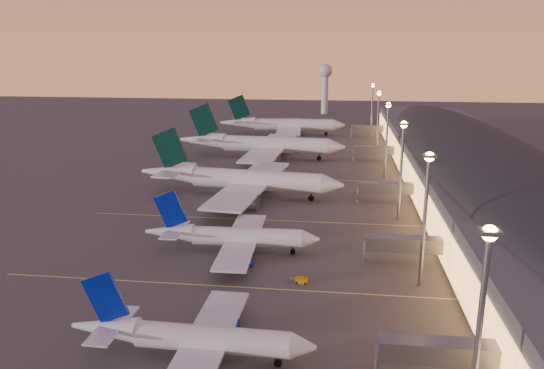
{
  "coord_description": "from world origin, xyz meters",
  "views": [
    {
      "loc": [
        19.76,
        -95.3,
        44.25
      ],
      "look_at": [
        2.0,
        45.0,
        7.0
      ],
      "focal_mm": 35.0,
      "sensor_mm": 36.0,
      "label": 1
    }
  ],
  "objects_px": {
    "airliner_wide_far": "(283,125)",
    "baggage_tug_b": "(417,354)",
    "baggage_tug_c": "(299,280)",
    "airliner_wide_near": "(239,179)",
    "airliner_wide_mid": "(261,144)",
    "radar_tower": "(325,80)",
    "airliner_narrow_south": "(191,338)",
    "airliner_narrow_north": "(232,237)"
  },
  "relations": [
    {
      "from": "airliner_wide_far",
      "to": "airliner_narrow_south",
      "type": "bearing_deg",
      "value": -90.99
    },
    {
      "from": "airliner_wide_near",
      "to": "airliner_wide_mid",
      "type": "relative_size",
      "value": 0.93
    },
    {
      "from": "airliner_narrow_south",
      "to": "baggage_tug_c",
      "type": "xyz_separation_m",
      "value": [
        13.57,
        27.54,
        -2.91
      ]
    },
    {
      "from": "airliner_wide_mid",
      "to": "radar_tower",
      "type": "relative_size",
      "value": 2.1
    },
    {
      "from": "radar_tower",
      "to": "airliner_narrow_south",
      "type": "bearing_deg",
      "value": -92.05
    },
    {
      "from": "airliner_wide_near",
      "to": "airliner_wide_mid",
      "type": "distance_m",
      "value": 56.16
    },
    {
      "from": "airliner_narrow_south",
      "to": "radar_tower",
      "type": "bearing_deg",
      "value": 89.19
    },
    {
      "from": "baggage_tug_c",
      "to": "airliner_narrow_south",
      "type": "bearing_deg",
      "value": -108.74
    },
    {
      "from": "airliner_narrow_north",
      "to": "airliner_wide_mid",
      "type": "bearing_deg",
      "value": 93.13
    },
    {
      "from": "radar_tower",
      "to": "baggage_tug_b",
      "type": "relative_size",
      "value": 8.73
    },
    {
      "from": "airliner_narrow_north",
      "to": "airliner_wide_near",
      "type": "height_order",
      "value": "airliner_wide_near"
    },
    {
      "from": "airliner_wide_near",
      "to": "baggage_tug_b",
      "type": "bearing_deg",
      "value": -56.26
    },
    {
      "from": "radar_tower",
      "to": "baggage_tug_c",
      "type": "height_order",
      "value": "radar_tower"
    },
    {
      "from": "airliner_wide_mid",
      "to": "baggage_tug_c",
      "type": "relative_size",
      "value": 19.24
    },
    {
      "from": "baggage_tug_b",
      "to": "baggage_tug_c",
      "type": "height_order",
      "value": "baggage_tug_b"
    },
    {
      "from": "airliner_wide_near",
      "to": "baggage_tug_c",
      "type": "relative_size",
      "value": 17.9
    },
    {
      "from": "airliner_narrow_north",
      "to": "airliner_wide_mid",
      "type": "xyz_separation_m",
      "value": [
        -8.27,
        100.46,
        2.03
      ]
    },
    {
      "from": "airliner_wide_near",
      "to": "airliner_wide_far",
      "type": "bearing_deg",
      "value": 96.04
    },
    {
      "from": "airliner_narrow_north",
      "to": "airliner_wide_near",
      "type": "xyz_separation_m",
      "value": [
        -6.64,
        44.32,
        1.64
      ]
    },
    {
      "from": "baggage_tug_b",
      "to": "baggage_tug_c",
      "type": "distance_m",
      "value": 29.69
    },
    {
      "from": "airliner_wide_near",
      "to": "airliner_wide_mid",
      "type": "bearing_deg",
      "value": 98.21
    },
    {
      "from": "radar_tower",
      "to": "baggage_tug_b",
      "type": "xyz_separation_m",
      "value": [
        22.19,
        -284.41,
        -21.4
      ]
    },
    {
      "from": "airliner_narrow_south",
      "to": "radar_tower",
      "type": "xyz_separation_m",
      "value": [
        10.35,
        289.1,
        18.5
      ]
    },
    {
      "from": "radar_tower",
      "to": "airliner_wide_mid",
      "type": "bearing_deg",
      "value": -98.11
    },
    {
      "from": "airliner_wide_far",
      "to": "baggage_tug_b",
      "type": "distance_m",
      "value": 198.93
    },
    {
      "from": "airliner_narrow_south",
      "to": "airliner_wide_mid",
      "type": "bearing_deg",
      "value": 95.54
    },
    {
      "from": "airliner_narrow_north",
      "to": "radar_tower",
      "type": "bearing_deg",
      "value": 85.48
    },
    {
      "from": "airliner_wide_mid",
      "to": "airliner_wide_far",
      "type": "distance_m",
      "value": 57.74
    },
    {
      "from": "airliner_narrow_north",
      "to": "radar_tower",
      "type": "relative_size",
      "value": 1.19
    },
    {
      "from": "airliner_wide_far",
      "to": "radar_tower",
      "type": "height_order",
      "value": "radar_tower"
    },
    {
      "from": "airliner_wide_far",
      "to": "baggage_tug_c",
      "type": "height_order",
      "value": "airliner_wide_far"
    },
    {
      "from": "baggage_tug_b",
      "to": "baggage_tug_c",
      "type": "xyz_separation_m",
      "value": [
        -18.96,
        22.85,
        -0.01
      ]
    },
    {
      "from": "airliner_wide_near",
      "to": "baggage_tug_c",
      "type": "height_order",
      "value": "airliner_wide_near"
    },
    {
      "from": "airliner_wide_far",
      "to": "baggage_tug_b",
      "type": "xyz_separation_m",
      "value": [
        40.55,
        -194.7,
        -4.76
      ]
    },
    {
      "from": "airliner_narrow_north",
      "to": "airliner_wide_far",
      "type": "height_order",
      "value": "airliner_wide_far"
    },
    {
      "from": "airliner_narrow_north",
      "to": "airliner_wide_far",
      "type": "bearing_deg",
      "value": 90.47
    },
    {
      "from": "airliner_narrow_north",
      "to": "airliner_wide_far",
      "type": "xyz_separation_m",
      "value": [
        -5.64,
        158.13,
        1.65
      ]
    },
    {
      "from": "airliner_wide_mid",
      "to": "baggage_tug_b",
      "type": "distance_m",
      "value": 143.76
    },
    {
      "from": "airliner_wide_far",
      "to": "airliner_narrow_north",
      "type": "bearing_deg",
      "value": -91.25
    },
    {
      "from": "airliner_wide_near",
      "to": "baggage_tug_c",
      "type": "bearing_deg",
      "value": -62.18
    },
    {
      "from": "airliner_wide_mid",
      "to": "airliner_wide_near",
      "type": "bearing_deg",
      "value": -84.46
    },
    {
      "from": "baggage_tug_b",
      "to": "airliner_narrow_north",
      "type": "bearing_deg",
      "value": 119.69
    }
  ]
}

